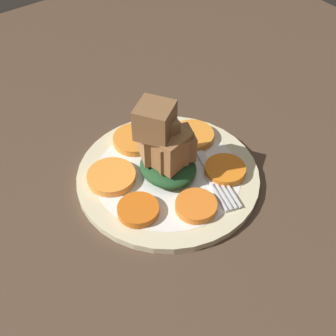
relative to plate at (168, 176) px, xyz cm
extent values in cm
cube|color=#4C3828|center=(0.00, 0.00, -1.52)|extent=(120.00, 120.00, 2.00)
cylinder|color=beige|center=(0.00, 0.00, -0.02)|extent=(25.16, 25.16, 1.00)
cylinder|color=white|center=(0.00, 0.00, 0.03)|extent=(20.13, 20.13, 1.00)
cylinder|color=orange|center=(8.02, -0.34, 1.09)|extent=(6.44, 6.44, 1.02)
cylinder|color=orange|center=(3.69, 6.80, 1.09)|extent=(6.61, 6.61, 1.02)
cylinder|color=orange|center=(-3.26, 7.18, 1.09)|extent=(5.34, 5.34, 1.02)
cylinder|color=orange|center=(-7.19, 0.93, 1.09)|extent=(5.39, 5.39, 1.02)
cylinder|color=orange|center=(-4.60, -6.33, 1.09)|extent=(5.66, 5.66, 1.02)
cylinder|color=orange|center=(3.59, -7.20, 1.09)|extent=(6.41, 6.41, 1.02)
ellipsoid|color=#1E4723|center=(0.00, 0.00, 1.78)|extent=(8.22, 7.39, 2.41)
cube|color=olive|center=(0.21, -0.03, 5.37)|extent=(5.71, 5.71, 4.76)
cube|color=brown|center=(-0.44, 0.17, 5.05)|extent=(4.83, 4.83, 4.13)
cube|color=#9E754C|center=(1.89, 0.56, 5.11)|extent=(5.46, 5.46, 4.24)
cube|color=brown|center=(0.02, -1.75, 4.91)|extent=(4.92, 4.92, 3.85)
cube|color=#9E754C|center=(1.00, -0.28, 7.88)|extent=(3.76, 3.76, 3.26)
cube|color=brown|center=(1.26, 1.10, 9.62)|extent=(6.11, 6.11, 4.42)
cube|color=silver|center=(1.47, -6.29, 0.78)|extent=(11.96, 4.59, 0.40)
cube|color=silver|center=(-5.05, -4.31, 0.78)|extent=(2.08, 2.64, 0.40)
cube|color=silver|center=(-8.34, -4.36, 0.78)|extent=(4.68, 1.69, 0.40)
cube|color=silver|center=(-8.15, -3.72, 0.78)|extent=(4.68, 1.69, 0.40)
cube|color=silver|center=(-7.96, -3.08, 0.78)|extent=(4.68, 1.69, 0.40)
cube|color=silver|center=(-7.76, -2.44, 0.78)|extent=(4.68, 1.69, 0.40)
camera|label=1|loc=(-35.74, 26.99, 46.71)|focal=50.00mm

